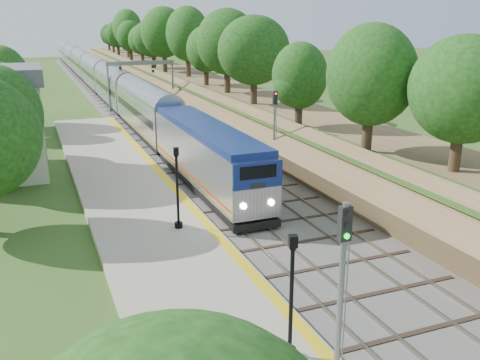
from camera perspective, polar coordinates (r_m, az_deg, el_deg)
name	(u,v)px	position (r m, az deg, el deg)	size (l,w,h in m)	color
trackbed	(131,105)	(73.66, -11.51, 7.85)	(9.50, 170.00, 0.28)	#4C4944
platform	(151,226)	(30.34, -9.50, -4.81)	(6.40, 68.00, 0.38)	#A79C87
yellow_stripe	(199,216)	(30.93, -4.36, -3.80)	(0.55, 68.00, 0.01)	gold
embankment	(191,88)	(75.31, -5.26, 9.76)	(10.64, 170.00, 11.70)	brown
signal_gantry	(141,72)	(68.27, -10.56, 11.23)	(8.40, 0.38, 6.20)	slate
trees_behind_platform	(26,141)	(33.03, -21.84, 3.87)	(7.82, 53.32, 7.21)	#332316
train	(96,76)	(92.12, -15.10, 10.70)	(2.87, 134.79, 4.22)	black
lamppost_mid	(291,304)	(18.02, 5.47, -13.04)	(0.43, 0.43, 4.39)	black
lamppost_far	(178,193)	(28.66, -6.68, -1.35)	(0.44, 0.44, 4.47)	black
signal_platform	(342,278)	(16.06, 10.79, -10.22)	(0.35, 0.28, 6.02)	slate
signal_farside	(275,122)	(40.34, 3.71, 6.24)	(0.33, 0.27, 6.09)	slate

